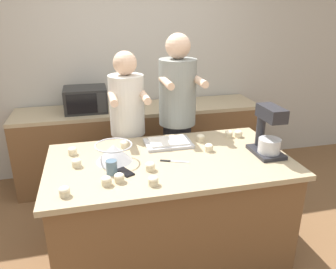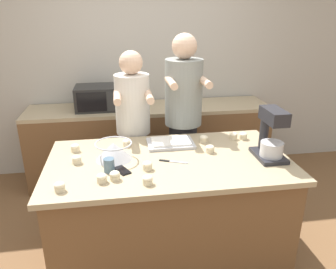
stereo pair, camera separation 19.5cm
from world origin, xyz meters
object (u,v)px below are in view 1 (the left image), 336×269
person_left (128,134)px  cupcake_0 (77,163)px  cupcake_4 (125,144)px  cupcake_10 (64,191)px  cupcake_9 (119,178)px  cupcake_11 (106,181)px  knife (173,161)px  cupcake_2 (238,134)px  mixing_bowl (114,152)px  microwave_oven (86,99)px  baking_tray (168,143)px  cupcake_3 (209,147)px  cupcake_1 (72,151)px  stand_mixer (268,134)px  cupcake_5 (229,134)px  person_right (177,123)px  cupcake_6 (150,166)px  cell_phone (125,172)px  drinking_glass (112,167)px  cupcake_8 (153,181)px  cupcake_7 (201,138)px

person_left → cupcake_0: (-0.45, -0.65, 0.06)m
cupcake_4 → cupcake_10: same height
cupcake_9 → cupcake_11: (-0.09, -0.02, 0.00)m
knife → cupcake_2: cupcake_2 is taller
cupcake_10 → mixing_bowl: bearing=51.3°
microwave_oven → knife: (0.61, -1.47, -0.13)m
baking_tray → cupcake_3: (0.28, -0.21, 0.01)m
person_left → cupcake_1: size_ratio=23.52×
stand_mixer → cupcake_2: bearing=98.0°
stand_mixer → baking_tray: 0.81m
cupcake_3 → cupcake_9: same height
cupcake_2 → cupcake_11: size_ratio=1.00×
cupcake_5 → microwave_oven: bearing=137.7°
person_right → cupcake_6: person_right is taller
cell_phone → drinking_glass: drinking_glass is taller
cupcake_2 → cupcake_4: bearing=-179.9°
drinking_glass → cupcake_3: size_ratio=1.43×
microwave_oven → cupcake_10: microwave_oven is taller
person_right → drinking_glass: 1.07m
cupcake_2 → cell_phone: bearing=-157.3°
baking_tray → cupcake_6: bearing=-118.9°
cupcake_4 → cupcake_2: bearing=0.1°
knife → cupcake_6: size_ratio=3.03×
mixing_bowl → cupcake_9: bearing=-89.1°
cupcake_10 → cupcake_8: bearing=0.3°
cupcake_9 → cupcake_10: same height
stand_mixer → microwave_oven: 2.03m
person_right → mixing_bowl: 0.90m
person_right → cupcake_11: size_ratio=25.55×
mixing_bowl → drinking_glass: 0.20m
cupcake_6 → cupcake_5: bearing=30.2°
stand_mixer → cupcake_10: stand_mixer is taller
knife → cupcake_0: 0.70m
baking_tray → cupcake_7: (0.29, 0.01, 0.01)m
person_right → cupcake_0: size_ratio=25.55×
person_right → cupcake_9: person_right is taller
cupcake_5 → cupcake_3: bearing=-138.7°
cupcake_0 → cupcake_9: (0.28, -0.29, 0.00)m
cupcake_1 → drinking_glass: bearing=-55.2°
cupcake_0 → mixing_bowl: bearing=6.6°
person_left → cupcake_4: person_left is taller
cupcake_11 → baking_tray: bearing=45.6°
cupcake_5 → cupcake_1: bearing=-177.5°
person_left → knife: person_left is taller
cupcake_2 → cupcake_6: bearing=-153.0°
person_left → cupcake_3: size_ratio=23.52×
microwave_oven → cupcake_1: bearing=-95.9°
cupcake_8 → cupcake_1: bearing=130.5°
baking_tray → cupcake_1: cupcake_1 is taller
cupcake_4 → cupcake_10: size_ratio=1.00×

